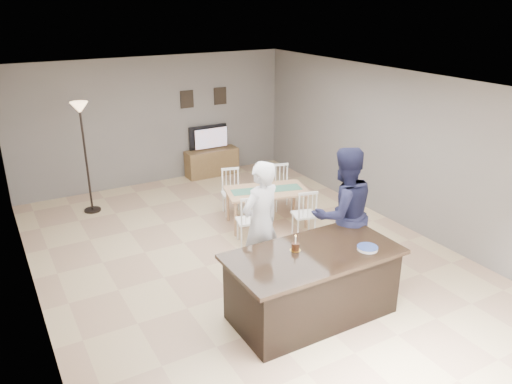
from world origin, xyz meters
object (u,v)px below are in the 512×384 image
tv_console (212,162)px  dining_table (266,196)px  floor_lamp (82,128)px  plate_stack (367,248)px  man (343,214)px  television (210,138)px  birthday_cake (295,247)px  kitchen_island (312,284)px  woman (261,224)px

tv_console → dining_table: bearing=-95.7°
tv_console → floor_lamp: floor_lamp is taller
plate_stack → floor_lamp: bearing=114.3°
plate_stack → floor_lamp: floor_lamp is taller
tv_console → man: size_ratio=0.62×
television → plate_stack: size_ratio=3.53×
birthday_cake → plate_stack: (0.78, -0.43, -0.03)m
man → dining_table: 2.08m
tv_console → floor_lamp: (-2.87, -0.76, 1.32)m
man → floor_lamp: floor_lamp is taller
birthday_cake → floor_lamp: (-1.51, 4.65, 0.67)m
floor_lamp → tv_console: bearing=14.8°
kitchen_island → dining_table: kitchen_island is taller
kitchen_island → plate_stack: 0.82m
kitchen_island → plate_stack: (0.62, -0.27, 0.47)m
television → woman: size_ratio=0.50×
television → floor_lamp: (-2.87, -0.83, 0.76)m
tv_console → floor_lamp: size_ratio=0.57×
television → man: bearing=87.0°
woman → floor_lamp: 4.15m
television → dining_table: bearing=84.4°
woman → dining_table: (1.07, 1.63, -0.36)m
birthday_cake → kitchen_island: bearing=-44.1°
dining_table → floor_lamp: bearing=154.9°
man → tv_console: bearing=-86.2°
kitchen_island → birthday_cake: bearing=135.9°
kitchen_island → dining_table: (0.91, 2.65, 0.09)m
plate_stack → dining_table: 2.95m
plate_stack → dining_table: (0.29, 2.92, -0.37)m
tv_console → woman: 4.79m
tv_console → birthday_cake: bearing=-104.2°
television → woman: woman is taller
birthday_cake → television: bearing=76.0°
kitchen_island → floor_lamp: 5.22m
dining_table → floor_lamp: size_ratio=0.90×
tv_console → birthday_cake: birthday_cake is taller
plate_stack → woman: bearing=121.2°
birthday_cake → plate_stack: birthday_cake is taller
tv_console → woman: bearing=-106.6°
floor_lamp → woman: bearing=-68.2°
floor_lamp → kitchen_island: bearing=-70.8°
woman → man: 1.17m
man → dining_table: size_ratio=1.04×
tv_console → man: 5.01m
tv_console → birthday_cake: (-1.36, -5.41, 0.65)m
man → plate_stack: 0.94m
woman → plate_stack: (0.78, -1.28, 0.01)m
woman → floor_lamp: (-1.52, 3.79, 0.71)m
television → tv_console: bearing=90.0°
plate_stack → dining_table: bearing=84.4°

